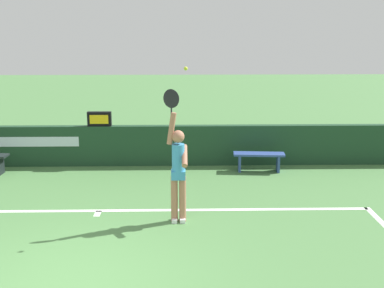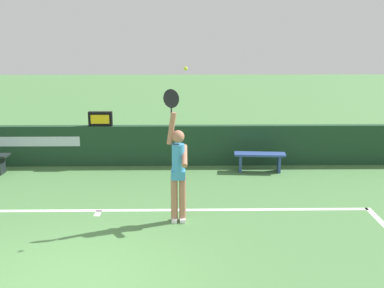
{
  "view_description": "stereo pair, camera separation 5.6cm",
  "coord_description": "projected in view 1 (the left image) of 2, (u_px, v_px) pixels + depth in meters",
  "views": [
    {
      "loc": [
        1.64,
        -6.39,
        3.59
      ],
      "look_at": [
        1.83,
        2.48,
        1.44
      ],
      "focal_mm": 46.51,
      "sensor_mm": 36.0,
      "label": 1
    },
    {
      "loc": [
        1.69,
        -6.4,
        3.59
      ],
      "look_at": [
        1.83,
        2.48,
        1.44
      ],
      "focal_mm": 46.51,
      "sensor_mm": 36.0,
      "label": 2
    }
  ],
  "objects": [
    {
      "name": "courtside_bench_near",
      "position": [
        259.0,
        158.0,
        12.38
      ],
      "size": [
        1.29,
        0.46,
        0.46
      ],
      "color": "#30488B",
      "rests_on": "ground"
    },
    {
      "name": "speed_display",
      "position": [
        99.0,
        119.0,
        12.69
      ],
      "size": [
        0.6,
        0.16,
        0.37
      ],
      "color": "black",
      "rests_on": "back_wall"
    },
    {
      "name": "tennis_ball",
      "position": [
        186.0,
        69.0,
        8.47
      ],
      "size": [
        0.07,
        0.07,
        0.07
      ],
      "color": "#CDE130"
    },
    {
      "name": "court_lines",
      "position": [
        68.0,
        281.0,
        7.13
      ],
      "size": [
        10.83,
        5.68,
        0.0
      ],
      "color": "white",
      "rests_on": "ground"
    },
    {
      "name": "back_wall",
      "position": [
        118.0,
        146.0,
        12.87
      ],
      "size": [
        16.43,
        0.23,
        1.05
      ],
      "color": "#1C3D26",
      "rests_on": "ground"
    },
    {
      "name": "tennis_player",
      "position": [
        178.0,
        168.0,
        9.06
      ],
      "size": [
        0.45,
        0.51,
        2.5
      ],
      "color": "#A86F54",
      "rests_on": "ground"
    },
    {
      "name": "ground_plane",
      "position": [
        66.0,
        285.0,
        7.02
      ],
      "size": [
        60.0,
        60.0,
        0.0
      ],
      "primitive_type": "plane",
      "color": "#4A7A42"
    }
  ]
}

